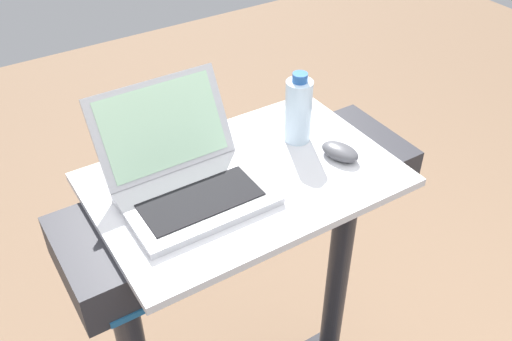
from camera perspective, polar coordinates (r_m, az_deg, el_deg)
desk_board at (r=1.35m, az=-1.13°, el=-0.92°), size 0.71×0.47×0.02m
laptop at (r=1.29m, az=-7.02°, el=-0.41°), size 0.32×0.32×0.21m
computer_mouse at (r=1.41m, az=8.39°, el=1.88°), size 0.09×0.11×0.03m
water_bottle at (r=1.42m, az=4.25°, el=6.04°), size 0.07×0.07×0.19m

